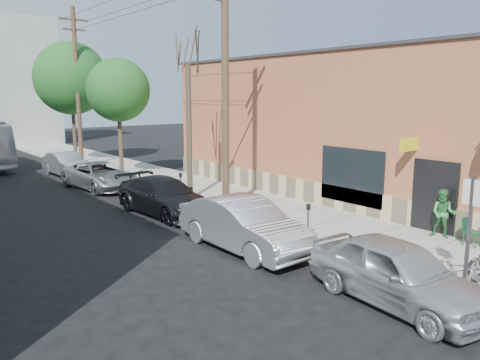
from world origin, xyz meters
TOP-DOWN VIEW (x-y plane):
  - ground at (0.00, 0.00)m, footprint 120.00×120.00m
  - sidewalk at (4.25, 11.00)m, footprint 4.50×58.00m
  - cafe_building at (8.99, 4.99)m, footprint 6.60×20.20m
  - sign_post at (2.35, -4.11)m, footprint 0.07×0.45m
  - parking_meter_near at (2.25, 0.84)m, footprint 0.14×0.14m
  - parking_meter_far at (2.25, 8.46)m, footprint 0.14×0.14m
  - utility_pole_near at (2.39, 5.42)m, footprint 3.57×0.28m
  - utility_pole_far at (2.45, 21.06)m, footprint 1.80×0.28m
  - tree_bare at (2.80, 8.57)m, footprint 0.24×0.24m
  - tree_leafy_mid at (2.80, 15.74)m, footprint 3.47×3.47m
  - tree_leafy_far at (2.80, 23.12)m, footprint 4.84×4.84m
  - patio_chair_a at (5.97, -2.60)m, footprint 0.57×0.57m
  - patron_green at (6.07, -1.56)m, footprint 0.83×0.94m
  - parked_bike_b at (2.46, -3.86)m, footprint 0.68×1.73m
  - car_0 at (0.80, -3.29)m, footprint 2.20×4.61m
  - car_1 at (0.47, 1.89)m, footprint 1.71×4.90m
  - car_2 at (0.80, 7.35)m, footprint 2.38×5.16m
  - car_3 at (0.80, 13.96)m, footprint 2.74×5.13m
  - car_4 at (0.80, 19.04)m, footprint 1.71×4.31m

SIDE VIEW (x-z plane):
  - ground at x=0.00m, z-range 0.00..0.00m
  - sidewalk at x=4.25m, z-range 0.00..0.15m
  - patio_chair_a at x=5.97m, z-range 0.15..1.03m
  - parked_bike_b at x=2.46m, z-range 0.15..1.04m
  - car_3 at x=0.80m, z-range 0.00..1.37m
  - car_4 at x=0.80m, z-range 0.00..1.39m
  - car_2 at x=0.80m, z-range 0.00..1.46m
  - car_0 at x=0.80m, z-range 0.00..1.52m
  - car_1 at x=0.47m, z-range 0.00..1.61m
  - patron_green at x=6.07m, z-range 0.15..1.75m
  - parking_meter_near at x=2.25m, z-range 0.36..1.60m
  - parking_meter_far at x=2.25m, z-range 0.36..1.60m
  - sign_post at x=2.35m, z-range 0.43..3.23m
  - tree_bare at x=2.80m, z-range 0.15..6.04m
  - cafe_building at x=8.99m, z-range 0.00..6.61m
  - tree_leafy_mid at x=2.80m, z-range 1.70..8.32m
  - utility_pole_far at x=2.45m, z-range 0.34..10.34m
  - utility_pole_near at x=2.39m, z-range 0.41..10.41m
  - tree_leafy_far at x=2.80m, z-range 1.79..9.92m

